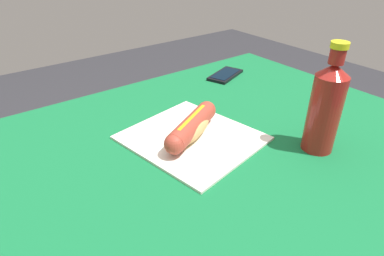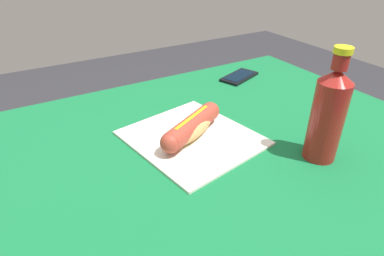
% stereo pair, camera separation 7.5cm
% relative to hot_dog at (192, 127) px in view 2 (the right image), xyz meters
% --- Properties ---
extents(dining_table, '(1.25, 0.87, 0.74)m').
position_rel_hot_dog_xyz_m(dining_table, '(-0.04, -0.05, -0.16)').
color(dining_table, brown).
rests_on(dining_table, ground).
extents(paper_wrapper, '(0.31, 0.33, 0.01)m').
position_rel_hot_dog_xyz_m(paper_wrapper, '(0.00, 0.00, -0.03)').
color(paper_wrapper, silver).
rests_on(paper_wrapper, dining_table).
extents(hot_dog, '(0.20, 0.12, 0.05)m').
position_rel_hot_dog_xyz_m(hot_dog, '(0.00, 0.00, 0.00)').
color(hot_dog, tan).
rests_on(hot_dog, paper_wrapper).
extents(cell_phone, '(0.16, 0.11, 0.01)m').
position_rel_hot_dog_xyz_m(cell_phone, '(0.33, 0.25, -0.03)').
color(cell_phone, black).
rests_on(cell_phone, dining_table).
extents(soda_bottle, '(0.07, 0.07, 0.24)m').
position_rel_hot_dog_xyz_m(soda_bottle, '(0.20, -0.20, 0.07)').
color(soda_bottle, maroon).
rests_on(soda_bottle, dining_table).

